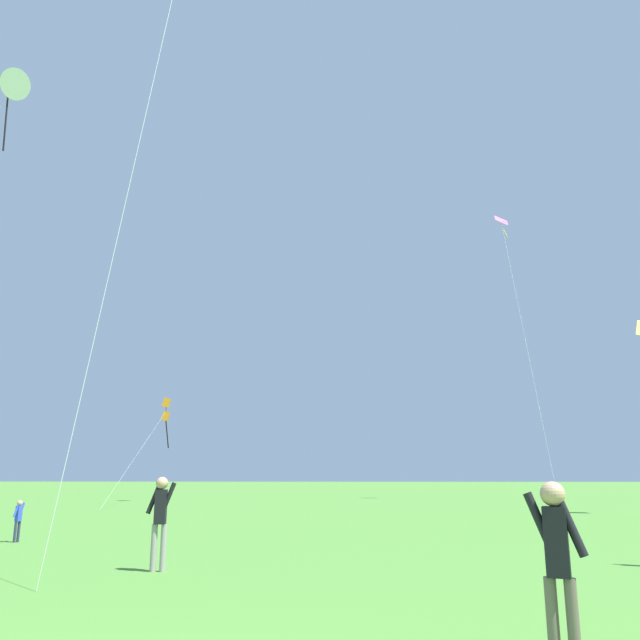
# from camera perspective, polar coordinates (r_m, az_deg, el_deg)

# --- Properties ---
(kite_orange_box) EXTENTS (0.79, 12.34, 7.19)m
(kite_orange_box) POSITION_cam_1_polar(r_m,az_deg,el_deg) (48.08, -13.38, -7.77)
(kite_orange_box) COLOR orange
(kite_orange_box) RESTS_ON ground_plane
(kite_white_distant) EXTENTS (3.85, 5.39, 23.33)m
(kite_white_distant) POSITION_cam_1_polar(r_m,az_deg,el_deg) (40.71, -25.64, 18.22)
(kite_white_distant) COLOR white
(kite_white_distant) RESTS_ON ground_plane
(kite_pink_low) EXTENTS (1.22, 12.28, 22.05)m
(kite_pink_low) POSITION_cam_1_polar(r_m,az_deg,el_deg) (52.71, 15.93, 6.98)
(kite_pink_low) COLOR pink
(kite_pink_low) RESTS_ON ground_plane
(person_with_spool) EXTENTS (0.53, 0.25, 1.67)m
(person_with_spool) POSITION_cam_1_polar(r_m,az_deg,el_deg) (6.66, 20.15, -18.92)
(person_with_spool) COLOR #665B4C
(person_with_spool) RESTS_ON ground_plane
(person_foreground_watcher) EXTENTS (0.55, 0.23, 1.70)m
(person_foreground_watcher) POSITION_cam_1_polar(r_m,az_deg,el_deg) (13.08, -13.86, -16.22)
(person_foreground_watcher) COLOR gray
(person_foreground_watcher) RESTS_ON ground_plane
(person_child_small) EXTENTS (0.17, 0.34, 1.08)m
(person_child_small) POSITION_cam_1_polar(r_m,az_deg,el_deg) (19.93, -24.98, -15.41)
(person_child_small) COLOR #2D3351
(person_child_small) RESTS_ON ground_plane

